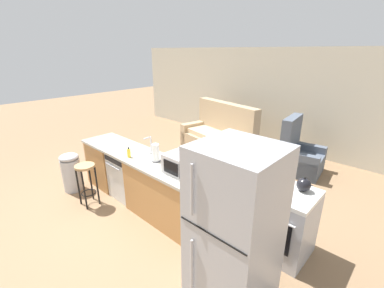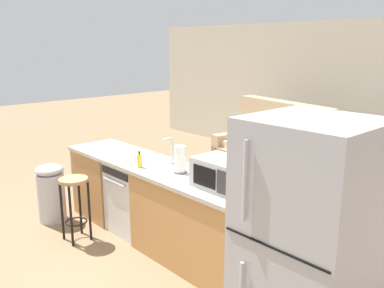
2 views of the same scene
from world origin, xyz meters
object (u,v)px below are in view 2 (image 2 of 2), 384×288
at_px(microwave, 222,173).
at_px(trash_bin, 51,192).
at_px(refrigerator, 306,261).
at_px(bar_stool, 75,196).
at_px(dishwasher, 137,197).
at_px(paper_towel_roll, 180,160).
at_px(stove_range, 376,262).
at_px(couch, 273,155).
at_px(soap_bottle, 140,161).

height_order(microwave, trash_bin, microwave).
xyz_separation_m(refrigerator, bar_stool, (-2.86, -0.12, -0.36)).
distance_m(dishwasher, paper_towel_roll, 0.98).
xyz_separation_m(stove_range, couch, (-2.73, 2.28, -0.06)).
relative_size(soap_bottle, bar_stool, 0.24).
height_order(refrigerator, trash_bin, refrigerator).
distance_m(refrigerator, bar_stool, 2.89).
bearing_deg(soap_bottle, trash_bin, -160.00).
bearing_deg(microwave, stove_range, 24.05).
bearing_deg(stove_range, refrigerator, -90.01).
bearing_deg(bar_stool, microwave, 22.15).
relative_size(microwave, paper_towel_roll, 1.77).
height_order(refrigerator, paper_towel_roll, refrigerator).
distance_m(stove_range, refrigerator, 1.18).
bearing_deg(trash_bin, stove_range, 18.46).
bearing_deg(bar_stool, paper_towel_roll, 33.86).
height_order(paper_towel_roll, soap_bottle, paper_towel_roll).
distance_m(refrigerator, soap_bottle, 2.31).
bearing_deg(bar_stool, couch, 87.77).
bearing_deg(couch, dishwasher, -87.44).
bearing_deg(soap_bottle, bar_stool, -139.91).
height_order(stove_range, trash_bin, stove_range).
distance_m(refrigerator, couch, 4.37).
bearing_deg(paper_towel_roll, soap_bottle, -156.05).
relative_size(bar_stool, couch, 0.35).
height_order(refrigerator, microwave, refrigerator).
distance_m(refrigerator, paper_towel_roll, 1.93).
bearing_deg(trash_bin, soap_bottle, 20.00).
bearing_deg(dishwasher, paper_towel_roll, 1.61).
relative_size(refrigerator, soap_bottle, 10.12).
bearing_deg(soap_bottle, microwave, 9.36).
bearing_deg(couch, paper_towel_roll, -72.48).
relative_size(bar_stool, trash_bin, 1.00).
xyz_separation_m(stove_range, paper_towel_roll, (-1.84, -0.53, 0.59)).
relative_size(stove_range, microwave, 1.80).
height_order(soap_bottle, bar_stool, soap_bottle).
height_order(stove_range, refrigerator, refrigerator).
relative_size(dishwasher, trash_bin, 1.14).
height_order(bar_stool, trash_bin, same).
height_order(soap_bottle, couch, couch).
bearing_deg(bar_stool, dishwasher, 68.43).
relative_size(paper_towel_roll, trash_bin, 0.38).
distance_m(paper_towel_roll, couch, 3.02).
height_order(paper_towel_roll, bar_stool, paper_towel_roll).
bearing_deg(refrigerator, bar_stool, -177.69).
distance_m(dishwasher, microwave, 1.50).
relative_size(paper_towel_roll, bar_stool, 0.38).
bearing_deg(couch, refrigerator, -51.12).
relative_size(dishwasher, couch, 0.39).
xyz_separation_m(refrigerator, trash_bin, (-3.56, -0.09, -0.51)).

